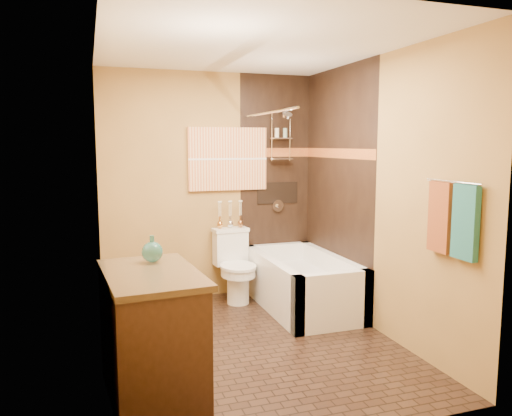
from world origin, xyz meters
name	(u,v)px	position (x,y,z in m)	size (l,w,h in m)	color
floor	(252,343)	(0.00, 0.00, 0.00)	(3.00, 3.00, 0.00)	black
wall_left	(102,206)	(-1.20, 0.00, 1.25)	(0.02, 3.00, 2.50)	#AF8544
wall_right	(377,195)	(1.20, 0.00, 1.25)	(0.02, 3.00, 2.50)	#AF8544
wall_back	(210,186)	(0.00, 1.50, 1.25)	(2.40, 0.02, 2.50)	#AF8544
wall_front	(337,229)	(0.00, -1.50, 1.25)	(2.40, 0.02, 2.50)	#AF8544
ceiling	(252,46)	(0.00, 0.00, 2.50)	(3.00, 3.00, 0.00)	silver
alcove_tile_back	(275,184)	(0.78, 1.49, 1.25)	(0.85, 0.01, 2.50)	black
alcove_tile_right	(337,189)	(1.19, 0.75, 1.25)	(0.01, 1.50, 2.50)	black
mosaic_band_back	(276,152)	(0.78, 1.48, 1.62)	(0.85, 0.01, 0.10)	#9A3D1C
mosaic_band_right	(337,153)	(1.18, 0.75, 1.62)	(0.01, 1.50, 0.10)	#9A3D1C
alcove_niche	(277,193)	(0.80, 1.48, 1.15)	(0.50, 0.01, 0.25)	black
shower_fixtures	(281,148)	(0.80, 1.38, 1.67)	(0.24, 0.33, 1.16)	silver
curtain_rod	(267,113)	(0.40, 0.75, 2.02)	(0.03, 0.03, 1.55)	silver
towel_bar	(453,182)	(1.15, -1.05, 1.45)	(0.02, 0.02, 0.55)	silver
towel_teal	(465,222)	(1.16, -1.18, 1.18)	(0.05, 0.22, 0.52)	#1E655F
towel_rust	(440,217)	(1.16, -0.92, 1.18)	(0.05, 0.22, 0.52)	brown
sunset_painting	(228,159)	(0.20, 1.48, 1.55)	(0.90, 0.04, 0.70)	#DB6333
vanity_mirror	(105,178)	(-1.19, -0.63, 1.50)	(0.01, 1.00, 0.90)	white
bathtub	(302,287)	(0.80, 0.75, 0.22)	(0.80, 1.50, 0.55)	white
toilet	(235,265)	(0.20, 1.21, 0.39)	(0.41, 0.60, 0.78)	white
vanity	(152,334)	(-0.92, -0.63, 0.44)	(0.68, 1.03, 0.87)	black
teal_bottle	(152,249)	(-0.87, -0.37, 0.97)	(0.15, 0.15, 0.24)	#236A5D
bud_vases	(230,214)	(0.20, 1.39, 0.94)	(0.30, 0.06, 0.30)	#C4833D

